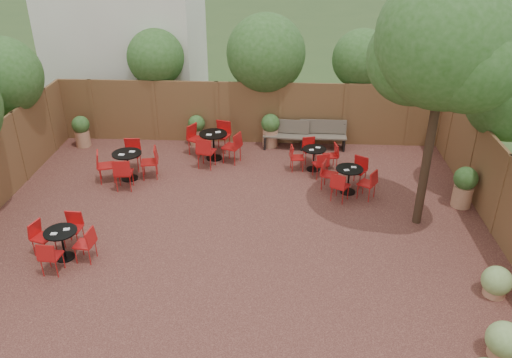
{
  "coord_description": "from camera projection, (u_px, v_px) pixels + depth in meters",
  "views": [
    {
      "loc": [
        1.07,
        -10.25,
        6.61
      ],
      "look_at": [
        0.47,
        0.5,
        1.0
      ],
      "focal_mm": 35.92,
      "sensor_mm": 36.0,
      "label": 1
    }
  ],
  "objects": [
    {
      "name": "ground",
      "position": [
        235.0,
        225.0,
        12.18
      ],
      "size": [
        80.0,
        80.0,
        0.0
      ],
      "primitive_type": "plane",
      "color": "#354F23",
      "rests_on": "ground"
    },
    {
      "name": "courtyard_paving",
      "position": [
        235.0,
        225.0,
        12.18
      ],
      "size": [
        12.0,
        10.0,
        0.02
      ],
      "primitive_type": "cube",
      "color": "#3D1C19",
      "rests_on": "ground"
    },
    {
      "name": "fence_back",
      "position": [
        249.0,
        113.0,
        16.15
      ],
      "size": [
        12.0,
        0.08,
        2.0
      ],
      "primitive_type": "cube",
      "color": "brown",
      "rests_on": "ground"
    },
    {
      "name": "fence_right",
      "position": [
        501.0,
        196.0,
        11.43
      ],
      "size": [
        0.08,
        10.0,
        2.0
      ],
      "primitive_type": "cube",
      "color": "brown",
      "rests_on": "ground"
    },
    {
      "name": "overhang_foliage",
      "position": [
        157.0,
        85.0,
        13.15
      ],
      "size": [
        15.54,
        10.4,
        2.64
      ],
      "color": "#28501A",
      "rests_on": "ground"
    },
    {
      "name": "courtyard_tree",
      "position": [
        446.0,
        48.0,
        10.37
      ],
      "size": [
        2.98,
        2.92,
        5.79
      ],
      "rotation": [
        0.0,
        0.0,
        0.15
      ],
      "color": "black",
      "rests_on": "courtyard_paving"
    },
    {
      "name": "park_bench_left",
      "position": [
        286.0,
        134.0,
        16.0
      ],
      "size": [
        1.46,
        0.61,
        0.88
      ],
      "rotation": [
        0.0,
        0.0,
        -0.11
      ],
      "color": "brown",
      "rests_on": "courtyard_paving"
    },
    {
      "name": "park_bench_right",
      "position": [
        323.0,
        134.0,
        15.94
      ],
      "size": [
        1.46,
        0.49,
        0.9
      ],
      "rotation": [
        0.0,
        0.0,
        -0.02
      ],
      "color": "brown",
      "rests_on": "courtyard_paving"
    },
    {
      "name": "bistro_tables",
      "position": [
        212.0,
        169.0,
        13.84
      ],
      "size": [
        7.8,
        6.74,
        0.94
      ],
      "color": "black",
      "rests_on": "courtyard_paving"
    },
    {
      "name": "planters",
      "position": [
        254.0,
        143.0,
        15.13
      ],
      "size": [
        11.41,
        4.07,
        1.07
      ],
      "color": "#A87454",
      "rests_on": "courtyard_paving"
    },
    {
      "name": "low_shrubs",
      "position": [
        495.0,
        336.0,
        8.55
      ],
      "size": [
        1.63,
        3.03,
        0.68
      ],
      "color": "#A87454",
      "rests_on": "courtyard_paving"
    }
  ]
}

